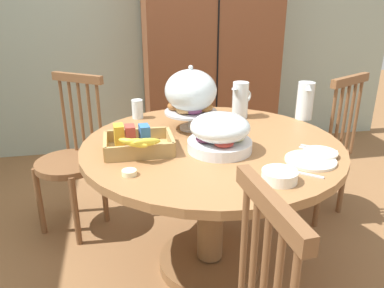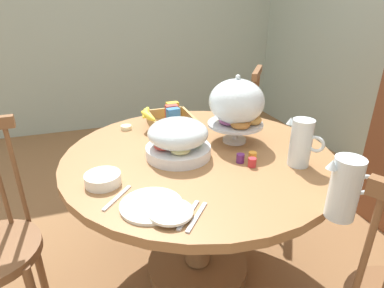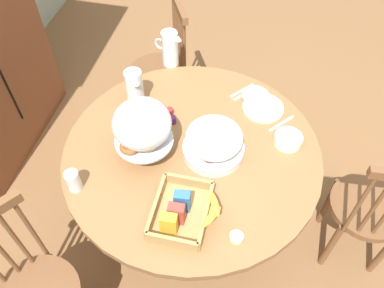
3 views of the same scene
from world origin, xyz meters
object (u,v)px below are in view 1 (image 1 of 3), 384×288
Objects in this scene: windsor_chair_near_window at (71,162)px; cereal_basket at (137,143)px; butter_dish at (129,173)px; fruit_platter_covered at (220,133)px; cereal_bowl at (280,176)px; china_plate_large at (311,160)px; wooden_armoire at (209,48)px; drinking_glass at (137,109)px; pastry_stand_with_dome at (191,94)px; china_plate_small at (321,152)px; orange_juice_pitcher at (240,101)px; dining_table at (211,179)px; windsor_chair_facing_door at (320,152)px; milk_pitcher at (305,102)px.

windsor_chair_near_window is 3.09× the size of cereal_basket.
cereal_basket is 0.25m from butter_dish.
cereal_bowl is (0.15, -0.35, -0.06)m from fruit_platter_covered.
butter_dish is (-0.78, 0.02, 0.01)m from china_plate_large.
wooden_armoire reaches higher than drinking_glass.
cereal_bowl is at bearing -37.83° from cereal_basket.
pastry_stand_with_dome is (-0.42, -1.33, -0.05)m from wooden_armoire.
china_plate_small is 1.06m from drinking_glass.
orange_juice_pitcher is at bearing -9.53° from drinking_glass.
dining_table is at bearing 139.92° from china_plate_large.
butter_dish is at bearing -150.87° from windsor_chair_facing_door.
windsor_chair_facing_door is 1.15m from cereal_bowl.
windsor_chair_near_window reaches higher than milk_pitcher.
china_plate_large is at bearing -113.54° from milk_pitcher.
windsor_chair_facing_door reaches higher than butter_dish.
china_plate_small is at bearing -34.61° from windsor_chair_near_window.
fruit_platter_covered is 5.00× the size of butter_dish.
windsor_chair_facing_door reaches higher than drinking_glass.
cereal_basket is at bearing -58.03° from windsor_chair_near_window.
china_plate_large is at bearing -1.55° from butter_dish.
windsor_chair_near_window reaches higher than butter_dish.
dining_table is 1.31× the size of windsor_chair_facing_door.
cereal_basket is 2.26× the size of cereal_bowl.
pastry_stand_with_dome is at bearing 102.84° from fruit_platter_covered.
cereal_basket is at bearing 79.00° from butter_dish.
orange_juice_pitcher is 3.49× the size of butter_dish.
wooden_armoire is at bearing 41.64° from windsor_chair_near_window.
cereal_bowl is at bearing -71.87° from pastry_stand_with_dome.
fruit_platter_covered is 0.95× the size of cereal_basket.
windsor_chair_near_window is 1.45m from milk_pitcher.
pastry_stand_with_dome reaches higher than dining_table.
orange_juice_pitcher is 0.83m from cereal_bowl.
drinking_glass is at bearing 117.83° from cereal_bowl.
cereal_bowl is at bearing -48.33° from windsor_chair_near_window.
fruit_platter_covered reaches higher than butter_dish.
china_plate_large is (0.43, -0.53, -0.19)m from pastry_stand_with_dome.
wooden_armoire is at bearing 85.22° from orange_juice_pitcher.
windsor_chair_near_window is at bearing 138.66° from fruit_platter_covered.
dining_table is 5.95× the size of milk_pitcher.
butter_dish is at bearing -151.53° from milk_pitcher.
drinking_glass is (-0.95, 0.20, -0.04)m from milk_pitcher.
china_plate_small is (0.81, -0.21, -0.03)m from cereal_basket.
pastry_stand_with_dome is at bearing 108.13° from cereal_bowl.
pastry_stand_with_dome is 3.13× the size of drinking_glass.
windsor_chair_facing_door is 0.70m from orange_juice_pitcher.
wooden_armoire is 5.70× the size of pastry_stand_with_dome.
dining_table is 0.53m from cereal_bowl.
fruit_platter_covered is at bearing -84.37° from dining_table.
pastry_stand_with_dome is at bearing 106.15° from dining_table.
china_plate_large is at bearing -40.08° from dining_table.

